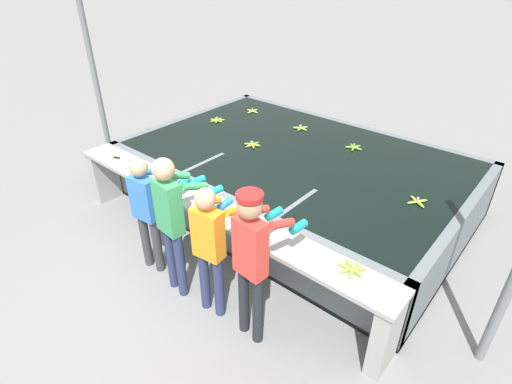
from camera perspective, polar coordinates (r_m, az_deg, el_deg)
The scene contains 17 objects.
ground_plane at distance 5.30m, azimuth -8.32°, elevation -10.76°, with size 80.00×80.00×0.00m, color gray.
wash_tank at distance 6.33m, azimuth 5.55°, elevation 1.92°, with size 5.00×3.32×0.89m.
work_ledge at distance 5.01m, azimuth -6.97°, elevation -3.98°, with size 5.00×0.45×0.89m.
worker_0 at distance 4.92m, azimuth -15.22°, elevation -1.88°, with size 0.47×0.73×1.55m.
worker_1 at distance 4.42m, azimuth -11.90°, elevation -3.25°, with size 0.45×0.73×1.76m.
worker_2 at distance 4.16m, azimuth -6.48°, elevation -7.04°, with size 0.46×0.73×1.60m.
worker_3 at distance 3.78m, azimuth -0.49°, elevation -8.85°, with size 0.44×0.74×1.75m.
banana_bunch_floating_0 at distance 6.33m, azimuth -0.52°, elevation 6.80°, with size 0.27×0.28×0.08m.
banana_bunch_floating_1 at distance 7.35m, azimuth -5.56°, elevation 10.19°, with size 0.28×0.28×0.08m.
banana_bunch_floating_2 at distance 7.76m, azimuth -0.50°, elevation 11.48°, with size 0.28×0.28×0.08m.
banana_bunch_floating_3 at distance 7.00m, azimuth 6.42°, elevation 9.07°, with size 0.27×0.28×0.08m.
banana_bunch_floating_4 at distance 6.42m, azimuth 13.82°, elevation 6.23°, with size 0.27×0.28×0.08m.
banana_bunch_floating_5 at distance 5.23m, azimuth 22.05°, elevation -1.26°, with size 0.25×0.25×0.08m.
banana_bunch_ledge_0 at distance 3.99m, azimuth 13.52°, elevation -10.59°, with size 0.28×0.28×0.08m.
knife_0 at distance 4.99m, azimuth -7.05°, elevation -0.68°, with size 0.16×0.34×0.02m.
knife_1 at distance 6.23m, azimuth -18.75°, elevation 4.58°, with size 0.33×0.17×0.02m.
support_post_left at distance 7.33m, azimuth -21.80°, elevation 13.84°, with size 0.09×0.09×3.20m.
Camera 1 is at (3.11, -2.48, 3.50)m, focal length 28.00 mm.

